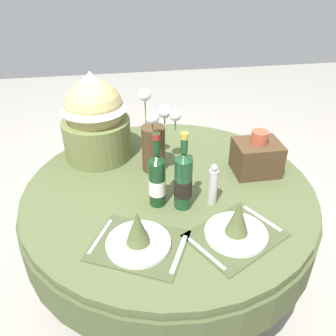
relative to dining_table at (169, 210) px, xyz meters
name	(u,v)px	position (x,y,z in m)	size (l,w,h in m)	color
ground	(169,289)	(0.00, 0.00, -0.59)	(8.00, 8.00, 0.00)	#9E998E
dining_table	(169,210)	(0.00, 0.00, 0.00)	(1.35, 1.35, 0.72)	#4C5633
place_setting_left	(138,236)	(-0.17, -0.35, 0.19)	(0.42, 0.38, 0.16)	#41492B
place_setting_right	(237,226)	(0.20, -0.36, 0.19)	(0.42, 0.39, 0.16)	#41492B
flower_vase	(155,141)	(-0.04, 0.16, 0.30)	(0.18, 0.20, 0.40)	#47331E
wine_bottle_left	(183,180)	(0.03, -0.15, 0.27)	(0.08, 0.08, 0.35)	#194223
wine_bottle_centre	(157,180)	(-0.07, -0.11, 0.26)	(0.07, 0.07, 0.34)	#143819
pepper_mill	(213,185)	(0.16, -0.15, 0.23)	(0.04, 0.04, 0.19)	#B7B2AD
gift_tub_back_left	(95,114)	(-0.32, 0.34, 0.37)	(0.34, 0.34, 0.45)	olive
woven_basket_side_right	(257,156)	(0.43, 0.06, 0.22)	(0.21, 0.17, 0.22)	#47331E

